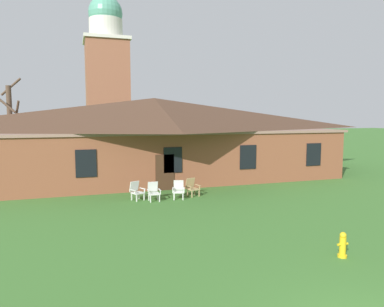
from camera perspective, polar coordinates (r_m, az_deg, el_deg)
brick_building at (r=25.55m, az=-6.02°, el=2.68°), size 25.24×10.40×5.57m
dome_tower at (r=43.94m, az=-13.41°, el=11.52°), size 5.18×5.18×18.96m
lawn_chair_by_porch at (r=18.64m, az=-8.88°, el=-5.84°), size 0.80×0.84×0.96m
lawn_chair_near_door at (r=18.36m, az=-6.17°, el=-5.99°), size 0.64×0.67×0.96m
lawn_chair_left_end at (r=18.70m, az=-2.16°, el=-5.74°), size 0.75×0.80×0.96m
lawn_chair_middle at (r=19.36m, az=0.01°, el=-5.33°), size 0.74×0.79×0.96m
bare_tree_beside_building at (r=29.08m, az=-27.01°, el=3.93°), size 1.81×1.85×7.13m
fire_hydrant at (r=12.13m, az=22.94°, el=-13.36°), size 0.36×0.28×0.79m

